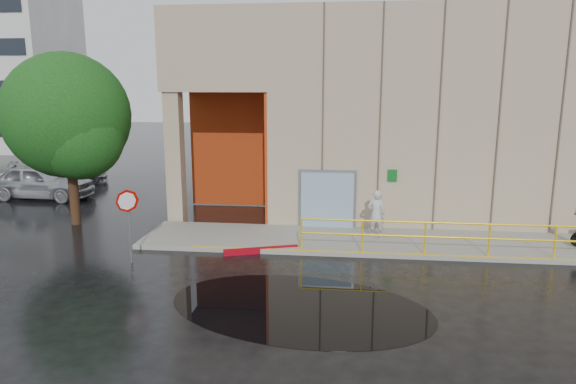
{
  "coord_description": "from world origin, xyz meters",
  "views": [
    {
      "loc": [
        0.82,
        -12.3,
        5.23
      ],
      "look_at": [
        -0.9,
        3.0,
        2.03
      ],
      "focal_mm": 32.0,
      "sensor_mm": 36.0,
      "label": 1
    }
  ],
  "objects_px": {
    "tree_near": "(70,121)",
    "car_c": "(60,172)",
    "car_a": "(41,181)",
    "red_curb": "(261,250)",
    "stop_sign": "(128,209)",
    "person": "(376,214)"
  },
  "relations": [
    {
      "from": "tree_near",
      "to": "car_c",
      "type": "bearing_deg",
      "value": 123.72
    },
    {
      "from": "car_a",
      "to": "car_c",
      "type": "height_order",
      "value": "car_a"
    },
    {
      "from": "red_curb",
      "to": "tree_near",
      "type": "height_order",
      "value": "tree_near"
    },
    {
      "from": "stop_sign",
      "to": "red_curb",
      "type": "xyz_separation_m",
      "value": [
        3.73,
        1.38,
        -1.58
      ]
    },
    {
      "from": "person",
      "to": "car_a",
      "type": "xyz_separation_m",
      "value": [
        -15.26,
        5.13,
        -0.15
      ]
    },
    {
      "from": "tree_near",
      "to": "stop_sign",
      "type": "bearing_deg",
      "value": -46.25
    },
    {
      "from": "stop_sign",
      "to": "tree_near",
      "type": "xyz_separation_m",
      "value": [
        -3.78,
        3.95,
        2.29
      ]
    },
    {
      "from": "red_curb",
      "to": "car_a",
      "type": "xyz_separation_m",
      "value": [
        -11.59,
        6.79,
        0.73
      ]
    },
    {
      "from": "car_a",
      "to": "tree_near",
      "type": "bearing_deg",
      "value": -133.58
    },
    {
      "from": "stop_sign",
      "to": "person",
      "type": "bearing_deg",
      "value": 3.61
    },
    {
      "from": "car_a",
      "to": "tree_near",
      "type": "relative_size",
      "value": 0.75
    },
    {
      "from": "stop_sign",
      "to": "car_c",
      "type": "xyz_separation_m",
      "value": [
        -8.78,
        11.45,
        -0.98
      ]
    },
    {
      "from": "red_curb",
      "to": "car_a",
      "type": "height_order",
      "value": "car_a"
    },
    {
      "from": "person",
      "to": "car_c",
      "type": "height_order",
      "value": "person"
    },
    {
      "from": "red_curb",
      "to": "person",
      "type": "bearing_deg",
      "value": 24.25
    },
    {
      "from": "red_curb",
      "to": "car_c",
      "type": "height_order",
      "value": "car_c"
    },
    {
      "from": "person",
      "to": "red_curb",
      "type": "distance_m",
      "value": 4.13
    },
    {
      "from": "person",
      "to": "tree_near",
      "type": "xyz_separation_m",
      "value": [
        -11.18,
        0.92,
        2.99
      ]
    },
    {
      "from": "stop_sign",
      "to": "car_c",
      "type": "relative_size",
      "value": 0.47
    },
    {
      "from": "red_curb",
      "to": "tree_near",
      "type": "relative_size",
      "value": 0.37
    },
    {
      "from": "person",
      "to": "red_curb",
      "type": "relative_size",
      "value": 0.69
    },
    {
      "from": "person",
      "to": "stop_sign",
      "type": "bearing_deg",
      "value": 18.45
    }
  ]
}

